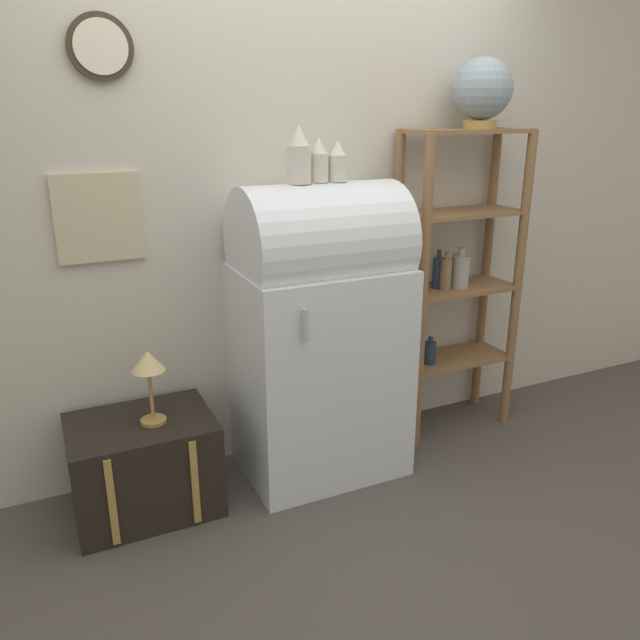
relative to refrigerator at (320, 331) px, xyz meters
The scene contains 10 objects.
ground_plane 0.77m from the refrigerator, 89.99° to the right, with size 12.00×12.00×0.00m, color #4C4742.
wall_back 0.70m from the refrigerator, 90.94° to the left, with size 7.00×0.09×2.70m.
refrigerator is the anchor object (origin of this frame).
suitcase_trunk 1.00m from the refrigerator, behind, with size 0.61×0.47×0.43m.
shelf_unit 0.88m from the refrigerator, ahead, with size 0.66×0.31×1.62m.
globe 1.42m from the refrigerator, ahead, with size 0.29×0.29×0.33m.
vase_left 0.81m from the refrigerator, behind, with size 0.10×0.10×0.24m.
vase_center 0.78m from the refrigerator, 110.30° to the left, with size 0.08×0.08×0.19m.
vase_right 0.78m from the refrigerator, ahead, with size 0.08×0.08×0.18m.
desk_lamp 0.81m from the refrigerator, behind, with size 0.14×0.14×0.33m.
Camera 1 is at (-1.18, -2.24, 1.71)m, focal length 35.00 mm.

